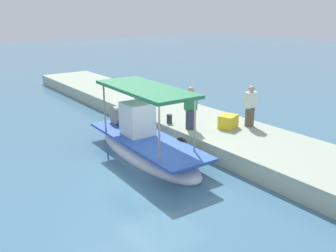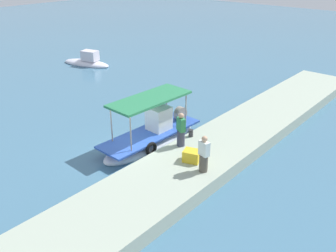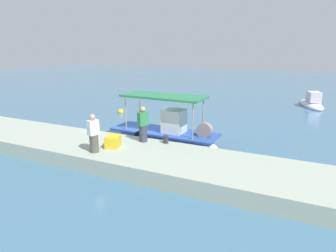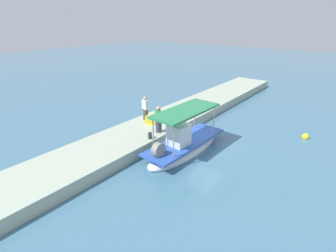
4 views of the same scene
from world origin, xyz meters
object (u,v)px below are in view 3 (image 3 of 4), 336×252
Objects in this scene: fisherman_near_bollard at (94,135)px; moored_boat_near at (311,103)px; main_fishing_boat at (165,135)px; marker_buoy at (121,112)px; cargo_crate at (113,141)px; fisherman_by_crate at (143,126)px; mooring_bollard at (166,139)px.

fisherman_near_bollard is 21.37m from moored_boat_near.
main_fishing_boat reaches higher than marker_buoy.
cargo_crate reaches higher than marker_buoy.
main_fishing_boat is 3.62m from cargo_crate.
fisherman_by_crate reaches higher than cargo_crate.
cargo_crate is at bearing -141.39° from mooring_bollard.
fisherman_near_bollard is 2.29× the size of cargo_crate.
mooring_bollard is 2.51m from cargo_crate.
main_fishing_boat reaches higher than moored_boat_near.
fisherman_near_bollard is 0.34× the size of moored_boat_near.
cargo_crate is (-1.00, -3.44, 0.50)m from main_fishing_boat.
fisherman_near_bollard is at bearing -111.02° from cargo_crate.
marker_buoy is at bearing 136.34° from mooring_bollard.
moored_boat_near reaches higher than mooring_bollard.
cargo_crate is 10.53m from marker_buoy.
mooring_bollard is 18.19m from moored_boat_near.
moored_boat_near is (8.37, 18.58, -0.70)m from cargo_crate.
moored_boat_near is (7.53, 17.25, -1.22)m from fisherman_by_crate.
fisherman_by_crate is 10.02m from marker_buoy.
fisherman_by_crate is at bearing -168.25° from mooring_bollard.
moored_boat_near is at bearing 64.07° from main_fishing_boat.
mooring_bollard is (1.12, 0.23, -0.60)m from fisherman_by_crate.
fisherman_near_bollard is at bearing -114.10° from moored_boat_near.
cargo_crate is at bearing -57.35° from marker_buoy.
fisherman_near_bollard reaches higher than cargo_crate.
mooring_bollard is (0.95, -1.88, 0.42)m from main_fishing_boat.
moored_boat_near is at bearing 34.79° from marker_buoy.
mooring_bollard is at bearing 11.75° from fisherman_by_crate.
fisherman_near_bollard is 1.09m from cargo_crate.
moored_boat_near is (14.03, 9.74, 0.16)m from marker_buoy.
mooring_bollard is 0.08× the size of moored_boat_near.
marker_buoy is (-6.67, 5.39, -0.36)m from main_fishing_boat.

